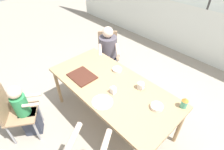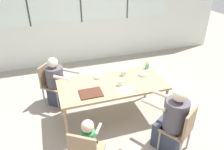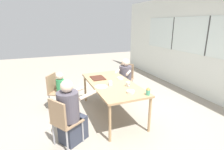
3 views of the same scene
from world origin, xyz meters
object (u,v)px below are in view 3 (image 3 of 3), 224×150
object	(u,v)px
chair_for_woman_green_shirt	(126,76)
person_woman_green_shirt	(125,79)
chair_for_man_blue_shirt	(63,119)
coffee_mug	(128,84)
bowl_cereal	(120,78)
sippy_cup	(148,91)
bowl_white_shallow	(131,92)
chair_for_toddler	(55,89)
milk_carton_small	(110,83)
person_man_blue_shirt	(71,115)
person_toddler	(62,92)

from	to	relation	value
chair_for_woman_green_shirt	person_woman_green_shirt	distance (m)	0.18
chair_for_man_blue_shirt	coffee_mug	world-z (taller)	chair_for_man_blue_shirt
coffee_mug	bowl_cereal	distance (m)	0.49
sippy_cup	bowl_white_shallow	world-z (taller)	sippy_cup
person_woman_green_shirt	bowl_cereal	size ratio (longest dim) A/B	7.33
chair_for_toddler	person_woman_green_shirt	size ratio (longest dim) A/B	0.82
sippy_cup	person_woman_green_shirt	bearing A→B (deg)	167.19
chair_for_woman_green_shirt	milk_carton_small	bearing A→B (deg)	90.27
chair_for_woman_green_shirt	coffee_mug	world-z (taller)	chair_for_woman_green_shirt
milk_carton_small	person_man_blue_shirt	bearing A→B (deg)	-60.30
chair_for_woman_green_shirt	bowl_white_shallow	xyz separation A→B (m)	(1.69, -0.75, 0.25)
person_man_blue_shirt	person_toddler	world-z (taller)	person_man_blue_shirt
person_woman_green_shirt	bowl_white_shallow	size ratio (longest dim) A/B	7.00
person_toddler	coffee_mug	distance (m)	1.61
person_woman_green_shirt	bowl_white_shallow	bearing A→B (deg)	107.27
person_man_blue_shirt	bowl_cereal	distance (m)	1.54
chair_for_woman_green_shirt	coffee_mug	xyz separation A→B (m)	(1.35, -0.63, 0.28)
person_man_blue_shirt	coffee_mug	size ratio (longest dim) A/B	11.88
chair_for_woman_green_shirt	person_toddler	size ratio (longest dim) A/B	0.93
person_toddler	chair_for_woman_green_shirt	bearing A→B (deg)	134.65
person_man_blue_shirt	milk_carton_small	xyz separation A→B (m)	(-0.52, 0.91, 0.29)
bowl_white_shallow	bowl_cereal	xyz separation A→B (m)	(-0.84, 0.17, -0.00)
chair_for_toddler	milk_carton_small	size ratio (longest dim) A/B	9.30
bowl_cereal	coffee_mug	bearing A→B (deg)	-5.53
bowl_cereal	person_toddler	bearing A→B (deg)	-109.91
chair_for_toddler	person_man_blue_shirt	bearing A→B (deg)	38.62
chair_for_woman_green_shirt	bowl_white_shallow	world-z (taller)	chair_for_woman_green_shirt
chair_for_woman_green_shirt	chair_for_man_blue_shirt	distance (m)	2.68
milk_carton_small	bowl_cereal	world-z (taller)	milk_carton_small
chair_for_toddler	milk_carton_small	world-z (taller)	chair_for_toddler
chair_for_toddler	person_toddler	distance (m)	0.17
chair_for_toddler	milk_carton_small	distance (m)	1.38
chair_for_woman_green_shirt	person_toddler	bearing A→B (deg)	51.48
person_toddler	person_man_blue_shirt	bearing A→B (deg)	33.25
person_toddler	chair_for_toddler	bearing A→B (deg)	-90.00
person_man_blue_shirt	chair_for_man_blue_shirt	bearing A→B (deg)	-90.00
person_woman_green_shirt	sippy_cup	bearing A→B (deg)	116.89
coffee_mug	person_man_blue_shirt	bearing A→B (deg)	-74.96
chair_for_woman_green_shirt	person_man_blue_shirt	distance (m)	2.51
chair_for_toddler	bowl_cereal	distance (m)	1.54
person_man_blue_shirt	bowl_cereal	size ratio (longest dim) A/B	7.97
bowl_white_shallow	milk_carton_small	bearing A→B (deg)	-159.72
chair_for_toddler	chair_for_man_blue_shirt	bearing A→B (deg)	32.67
milk_carton_small	bowl_white_shallow	bearing A→B (deg)	20.28
bowl_cereal	chair_for_woman_green_shirt	bearing A→B (deg)	145.68
person_man_blue_shirt	bowl_cereal	bearing A→B (deg)	90.21
person_toddler	sippy_cup	size ratio (longest dim) A/B	6.21
person_toddler	milk_carton_small	distance (m)	1.25
person_man_blue_shirt	sippy_cup	xyz separation A→B (m)	(0.22, 1.35, 0.31)
chair_for_man_blue_shirt	person_toddler	xyz separation A→B (m)	(-1.38, 0.13, -0.07)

